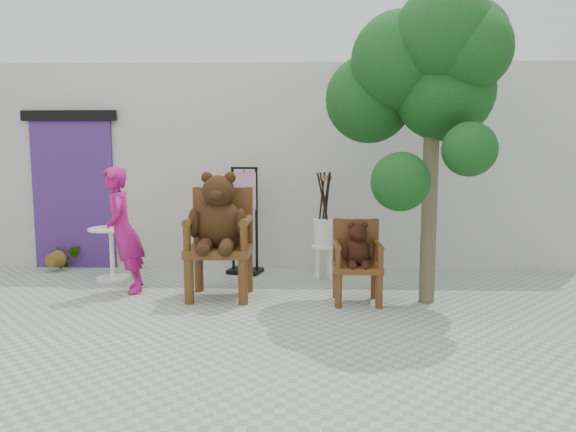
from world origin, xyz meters
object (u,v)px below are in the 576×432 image
at_px(display_stand, 245,233).
at_px(chair_small, 357,254).
at_px(person, 123,230).
at_px(stool_bucket, 324,232).
at_px(cafe_table, 112,247).
at_px(chair_big, 220,226).
at_px(tree, 430,72).

bearing_deg(display_stand, chair_small, -28.72).
height_order(person, stool_bucket, person).
height_order(cafe_table, display_stand, display_stand).
xyz_separation_m(chair_small, display_stand, (-1.45, 1.41, 0.02)).
distance_m(chair_big, chair_small, 1.63).
bearing_deg(chair_big, cafe_table, 152.46).
bearing_deg(person, stool_bucket, 90.09).
bearing_deg(tree, person, 175.78).
distance_m(chair_small, tree, 2.17).
height_order(chair_big, person, person).
bearing_deg(chair_small, display_stand, 135.66).
bearing_deg(person, chair_small, 65.40).
height_order(person, cafe_table, person).
xyz_separation_m(chair_small, stool_bucket, (-0.34, 1.13, 0.08)).
relative_size(chair_big, cafe_table, 2.11).
height_order(chair_small, tree, tree).
bearing_deg(cafe_table, chair_big, -27.54).
bearing_deg(cafe_table, tree, -13.19).
bearing_deg(tree, chair_big, 177.77).
xyz_separation_m(cafe_table, tree, (3.98, -0.93, 2.15)).
xyz_separation_m(chair_big, cafe_table, (-1.61, 0.84, -0.41)).
height_order(chair_big, chair_small, chair_big).
xyz_separation_m(person, cafe_table, (-0.41, 0.67, -0.33)).
xyz_separation_m(chair_big, chair_small, (1.60, -0.17, -0.29)).
bearing_deg(stool_bucket, chair_small, -73.31).
distance_m(person, stool_bucket, 2.59).
distance_m(chair_big, person, 1.22).
xyz_separation_m(chair_small, tree, (0.77, 0.07, 2.02)).
bearing_deg(cafe_table, display_stand, 12.94).
xyz_separation_m(chair_small, person, (-2.80, 0.34, 0.20)).
height_order(display_stand, tree, tree).
distance_m(person, tree, 4.02).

